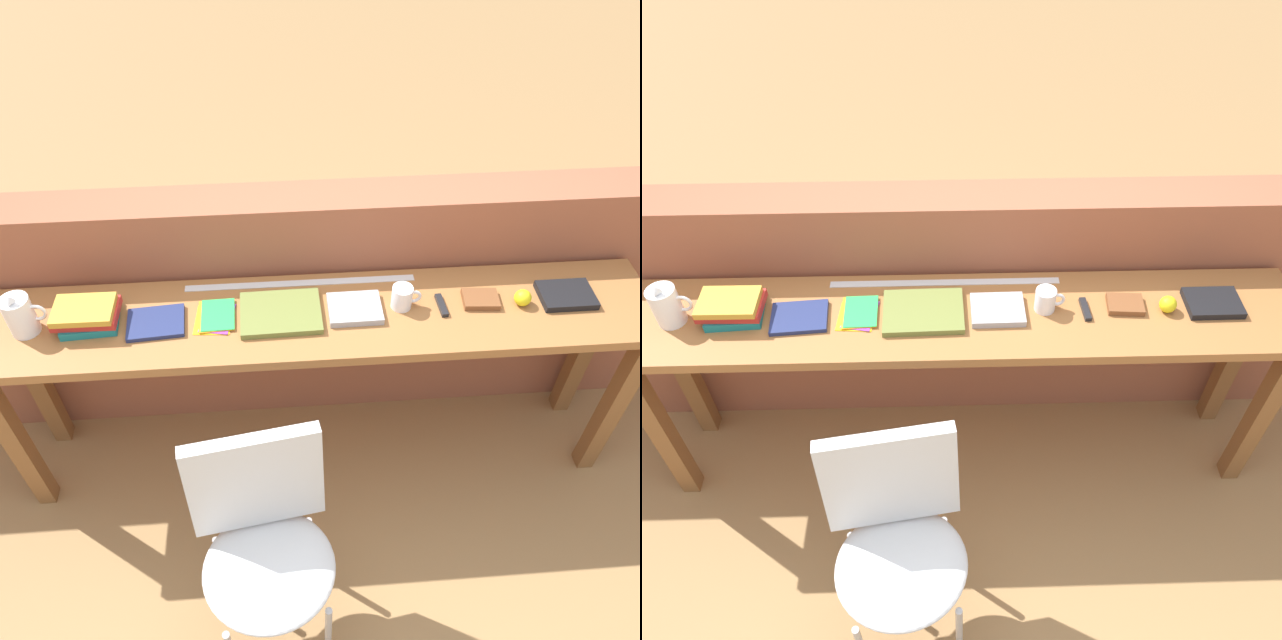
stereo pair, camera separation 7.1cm
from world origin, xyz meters
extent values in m
plane|color=#9E7547|center=(0.00, 0.00, 0.00)|extent=(40.00, 40.00, 0.00)
cube|color=#935138|center=(0.00, 0.64, 0.58)|extent=(6.00, 0.20, 1.16)
cube|color=#996033|center=(0.00, 0.30, 0.86)|extent=(2.50, 0.44, 0.04)
cube|color=brown|center=(-1.19, 0.14, 0.42)|extent=(0.07, 0.07, 0.84)
cube|color=brown|center=(1.19, 0.14, 0.42)|extent=(0.07, 0.07, 0.84)
cube|color=brown|center=(-1.19, 0.46, 0.42)|extent=(0.07, 0.07, 0.84)
cube|color=brown|center=(1.19, 0.46, 0.42)|extent=(0.07, 0.07, 0.84)
ellipsoid|color=silver|center=(-0.22, -0.44, 0.45)|extent=(0.50, 0.48, 0.08)
cube|color=silver|center=(-0.25, -0.25, 0.69)|extent=(0.45, 0.17, 0.40)
cylinder|color=#B2B2B7|center=(-0.03, -0.57, 0.21)|extent=(0.02, 0.02, 0.41)
cylinder|color=#B2B2B7|center=(-0.40, -0.31, 0.21)|extent=(0.02, 0.02, 0.41)
cylinder|color=#B2B2B7|center=(-0.08, -0.26, 0.21)|extent=(0.02, 0.02, 0.41)
cylinder|color=white|center=(-1.04, 0.29, 0.96)|extent=(0.10, 0.10, 0.15)
cone|color=white|center=(-1.04, 0.26, 1.04)|extent=(0.04, 0.03, 0.04)
torus|color=white|center=(-0.98, 0.29, 0.96)|extent=(0.07, 0.01, 0.07)
cube|color=#19757A|center=(-0.82, 0.32, 0.90)|extent=(0.21, 0.18, 0.03)
cube|color=red|center=(-0.82, 0.32, 0.93)|extent=(0.23, 0.15, 0.03)
cube|color=gold|center=(-0.82, 0.31, 0.96)|extent=(0.21, 0.15, 0.02)
cube|color=navy|center=(-0.58, 0.29, 0.89)|extent=(0.21, 0.17, 0.02)
cube|color=yellow|center=(-0.38, 0.30, 0.88)|extent=(0.14, 0.16, 0.00)
cube|color=purple|center=(-0.37, 0.30, 0.88)|extent=(0.13, 0.17, 0.00)
cube|color=orange|center=(-0.37, 0.31, 0.89)|extent=(0.14, 0.17, 0.00)
cube|color=green|center=(-0.37, 0.31, 0.89)|extent=(0.12, 0.16, 0.00)
cube|color=olive|center=(-0.14, 0.30, 0.89)|extent=(0.30, 0.23, 0.02)
cube|color=#9E9EA3|center=(0.13, 0.31, 0.89)|extent=(0.20, 0.16, 0.03)
cylinder|color=white|center=(0.30, 0.32, 0.93)|extent=(0.08, 0.08, 0.09)
torus|color=white|center=(0.35, 0.32, 0.93)|extent=(0.06, 0.01, 0.06)
cube|color=black|center=(0.45, 0.30, 0.89)|extent=(0.03, 0.11, 0.02)
cube|color=brown|center=(0.60, 0.32, 0.89)|extent=(0.14, 0.11, 0.02)
sphere|color=yellow|center=(0.75, 0.30, 0.91)|extent=(0.06, 0.06, 0.06)
cube|color=black|center=(0.92, 0.32, 0.89)|extent=(0.20, 0.15, 0.03)
cube|color=silver|center=(-0.06, 0.47, 0.88)|extent=(0.87, 0.03, 0.00)
camera|label=1|loc=(-0.11, -1.29, 2.49)|focal=35.00mm
camera|label=2|loc=(-0.04, -1.30, 2.49)|focal=35.00mm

